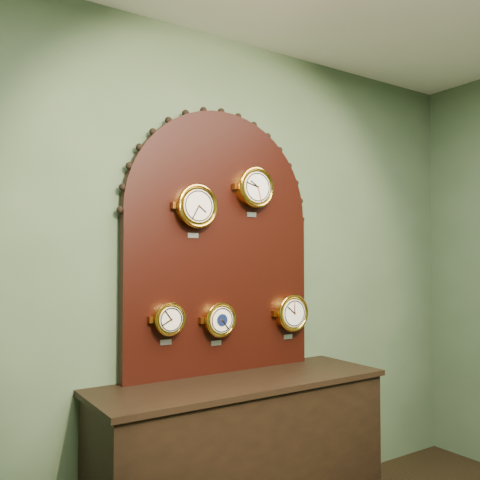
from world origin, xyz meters
TOP-DOWN VIEW (x-y plane):
  - wall_back at (0.00, 2.50)m, footprint 4.00×0.00m
  - shop_counter at (0.00, 2.23)m, footprint 1.60×0.50m
  - display_board at (0.00, 2.45)m, footprint 1.26×0.06m
  - roman_clock at (-0.20, 2.38)m, footprint 0.24×0.08m
  - arabic_clock at (0.19, 2.38)m, footprint 0.24×0.08m
  - hygrometer at (-0.36, 2.38)m, footprint 0.18×0.08m
  - barometer at (-0.05, 2.38)m, footprint 0.19×0.08m
  - tide_clock at (0.46, 2.38)m, footprint 0.23×0.08m

SIDE VIEW (x-z plane):
  - shop_counter at x=0.00m, z-range 0.00..0.80m
  - barometer at x=-0.05m, z-range 1.01..1.26m
  - tide_clock at x=0.46m, z-range 1.01..1.28m
  - hygrometer at x=-0.36m, z-range 1.05..1.28m
  - wall_back at x=0.00m, z-range -0.60..3.40m
  - display_board at x=0.00m, z-range 0.86..2.39m
  - roman_clock at x=-0.20m, z-range 1.62..1.91m
  - arabic_clock at x=0.19m, z-range 1.75..2.04m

